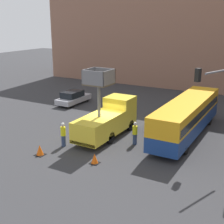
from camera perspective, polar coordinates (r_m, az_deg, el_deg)
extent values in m
plane|color=#333335|center=(25.70, -1.14, -4.49)|extent=(120.00, 120.00, 0.00)
cube|color=#936651|center=(47.12, 14.97, 15.49)|extent=(44.00, 10.00, 17.53)
cube|color=yellow|center=(27.09, 1.45, 0.30)|extent=(2.27, 2.05, 2.45)
cube|color=yellow|center=(24.40, -2.34, -2.64)|extent=(2.27, 4.79, 1.58)
cube|color=red|center=(22.81, -5.44, -5.85)|extent=(2.22, 0.10, 0.24)
cylinder|color=black|center=(27.90, -0.35, -1.74)|extent=(0.30, 0.93, 0.93)
cylinder|color=black|center=(27.02, 3.27, -2.39)|extent=(0.30, 0.93, 0.93)
cylinder|color=black|center=(25.16, -4.23, -3.87)|extent=(0.30, 0.93, 0.93)
cylinder|color=black|center=(24.19, -0.34, -4.69)|extent=(0.30, 0.93, 0.93)
cylinder|color=slate|center=(23.80, -2.40, 2.05)|extent=(0.24, 0.24, 2.54)
cube|color=brown|center=(23.51, -2.44, 5.16)|extent=(1.88, 1.78, 0.10)
cube|color=slate|center=(23.88, -4.31, 6.71)|extent=(0.08, 1.78, 1.05)
cube|color=slate|center=(22.94, -0.53, 6.35)|extent=(0.08, 1.78, 1.05)
cube|color=slate|center=(24.11, -1.38, 6.85)|extent=(1.88, 0.08, 1.05)
cube|color=slate|center=(22.69, -3.60, 6.21)|extent=(1.88, 0.08, 1.05)
cube|color=navy|center=(26.32, 13.45, -2.08)|extent=(2.42, 11.81, 1.14)
cube|color=orange|center=(25.96, 13.64, 0.57)|extent=(2.42, 11.81, 1.39)
cube|color=black|center=(26.01, 13.61, 0.13)|extent=(2.44, 11.33, 0.61)
cylinder|color=black|center=(30.11, 13.44, -0.69)|extent=(0.30, 1.06, 1.06)
cylinder|color=black|center=(29.64, 17.37, -1.28)|extent=(0.30, 1.06, 1.06)
cylinder|color=black|center=(23.52, 8.34, -5.33)|extent=(0.30, 1.06, 1.06)
cylinder|color=black|center=(22.92, 13.31, -6.23)|extent=(0.30, 1.06, 1.06)
cylinder|color=slate|center=(20.54, 19.13, 7.08)|extent=(1.19, 2.97, 0.13)
cube|color=black|center=(21.43, 15.44, 6.53)|extent=(0.41, 0.41, 0.90)
sphere|color=red|center=(21.39, 15.49, 7.19)|extent=(0.20, 0.20, 0.20)
cylinder|color=navy|center=(23.94, -8.85, -5.22)|extent=(0.32, 0.32, 0.86)
cylinder|color=yellow|center=(23.67, -8.94, -3.50)|extent=(0.38, 0.38, 0.68)
sphere|color=tan|center=(23.51, -8.98, -2.46)|extent=(0.23, 0.23, 0.23)
sphere|color=white|center=(23.48, -9.00, -2.22)|extent=(0.24, 0.24, 0.24)
cylinder|color=navy|center=(24.07, 4.19, -4.97)|extent=(0.32, 0.32, 0.82)
cylinder|color=yellow|center=(23.81, 4.22, -3.32)|extent=(0.38, 0.38, 0.65)
sphere|color=tan|center=(23.67, 4.25, -2.33)|extent=(0.22, 0.22, 0.22)
sphere|color=white|center=(23.64, 4.25, -2.10)|extent=(0.23, 0.23, 0.23)
cube|color=black|center=(22.90, -13.00, -7.63)|extent=(0.66, 0.66, 0.03)
cone|color=#F25B0F|center=(22.76, -13.06, -6.79)|extent=(0.53, 0.53, 0.76)
cube|color=black|center=(21.15, -3.19, -9.30)|extent=(0.60, 0.60, 0.03)
cone|color=#F25B0F|center=(21.01, -3.20, -8.50)|extent=(0.48, 0.48, 0.69)
cube|color=#A8A8B2|center=(35.60, -7.02, 2.35)|extent=(1.86, 4.53, 0.57)
cube|color=black|center=(35.28, -7.28, 3.26)|extent=(1.63, 2.49, 0.69)
cylinder|color=black|center=(37.22, -6.74, 2.62)|extent=(0.22, 0.64, 0.64)
cylinder|color=black|center=(36.31, -4.67, 2.32)|extent=(0.22, 0.64, 0.64)
cylinder|color=black|center=(35.07, -9.43, 1.64)|extent=(0.22, 0.64, 0.64)
cylinder|color=black|center=(34.11, -7.31, 1.30)|extent=(0.22, 0.64, 0.64)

